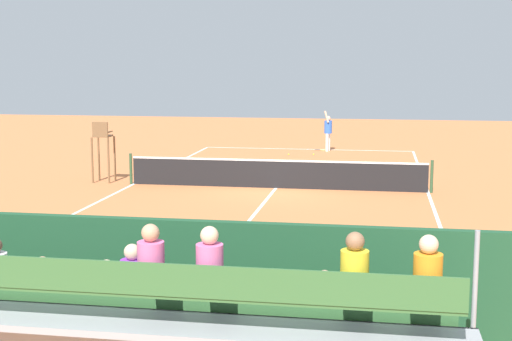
% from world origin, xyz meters
% --- Properties ---
extents(ground_plane, '(60.00, 60.00, 0.00)m').
position_xyz_m(ground_plane, '(0.00, 0.00, 0.00)').
color(ground_plane, '#D17542').
extents(court_line_markings, '(10.10, 22.20, 0.01)m').
position_xyz_m(court_line_markings, '(0.00, -0.04, 0.00)').
color(court_line_markings, white).
rests_on(court_line_markings, ground).
extents(tennis_net, '(10.30, 0.10, 1.07)m').
position_xyz_m(tennis_net, '(0.00, 0.00, 0.50)').
color(tennis_net, black).
rests_on(tennis_net, ground).
extents(backdrop_wall, '(18.00, 0.16, 2.00)m').
position_xyz_m(backdrop_wall, '(0.00, 14.00, 1.00)').
color(backdrop_wall, '#1E4C2D').
rests_on(backdrop_wall, ground).
extents(bleacher_stand, '(9.06, 2.40, 2.48)m').
position_xyz_m(bleacher_stand, '(-0.12, 15.39, 0.99)').
color(bleacher_stand, '#9EA0A5').
rests_on(bleacher_stand, ground).
extents(umpire_chair, '(0.67, 0.67, 2.14)m').
position_xyz_m(umpire_chair, '(6.20, -0.23, 1.31)').
color(umpire_chair, brown).
rests_on(umpire_chair, ground).
extents(courtside_bench, '(1.80, 0.40, 0.93)m').
position_xyz_m(courtside_bench, '(-3.22, 13.27, 0.56)').
color(courtside_bench, '#33383D').
rests_on(courtside_bench, ground).
extents(equipment_bag, '(0.90, 0.36, 0.36)m').
position_xyz_m(equipment_bag, '(-1.56, 13.40, 0.18)').
color(equipment_bag, black).
rests_on(equipment_bag, ground).
extents(tennis_player, '(0.45, 0.56, 1.93)m').
position_xyz_m(tennis_player, '(-1.00, -10.46, 1.02)').
color(tennis_player, white).
rests_on(tennis_player, ground).
extents(tennis_racket, '(0.57, 0.32, 0.03)m').
position_xyz_m(tennis_racket, '(-0.73, -10.74, 0.01)').
color(tennis_racket, black).
rests_on(tennis_racket, ground).
extents(tennis_ball_near, '(0.07, 0.07, 0.07)m').
position_xyz_m(tennis_ball_near, '(0.66, -8.69, 0.03)').
color(tennis_ball_near, '#CCDB33').
rests_on(tennis_ball_near, ground).
extents(tennis_ball_far, '(0.07, 0.07, 0.07)m').
position_xyz_m(tennis_ball_far, '(-0.47, -8.87, 0.03)').
color(tennis_ball_far, '#CCDB33').
rests_on(tennis_ball_far, ground).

